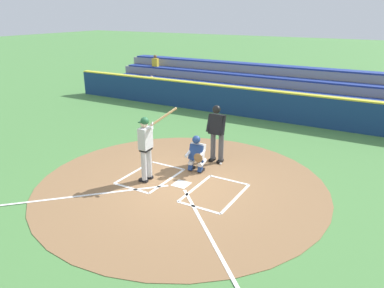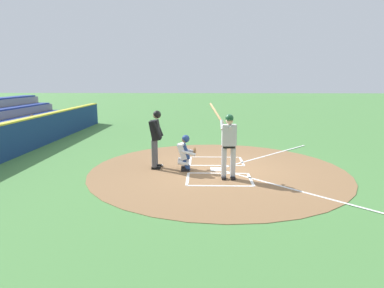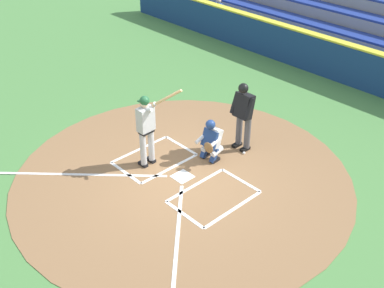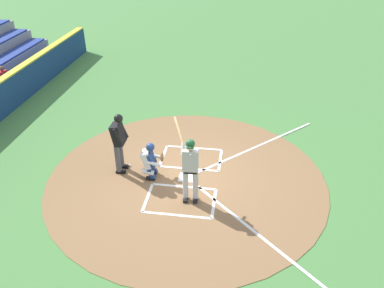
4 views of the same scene
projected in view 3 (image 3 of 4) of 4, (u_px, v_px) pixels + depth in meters
name	position (u px, v px, depth m)	size (l,w,h in m)	color
ground_plane	(183.00, 177.00, 11.51)	(120.00, 120.00, 0.00)	#4C8442
dirt_circle	(183.00, 177.00, 11.51)	(8.00, 8.00, 0.01)	olive
home_plate_and_chalk	(154.00, 192.00, 10.99)	(7.93, 4.91, 0.01)	white
batter	(147.00, 126.00, 11.38)	(0.91, 0.75, 2.13)	#BCBCBC
catcher	(211.00, 139.00, 11.83)	(0.61, 0.61, 1.13)	black
plate_umpire	(243.00, 112.00, 12.01)	(0.58, 0.41, 1.86)	#4C4C51
baseball	(244.00, 153.00, 12.32)	(0.07, 0.07, 0.07)	white
backstop_wall	(356.00, 66.00, 15.50)	(22.00, 0.36, 1.31)	navy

